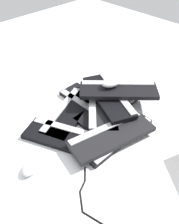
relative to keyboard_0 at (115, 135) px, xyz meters
The scene contains 15 objects.
ground_plane 0.24m from the keyboard_0, behind, with size 3.20×3.20×0.00m, color white.
keyboard_0 is the anchor object (origin of this frame).
keyboard_1 0.22m from the keyboard_0, 139.88° to the left, with size 0.16×0.44×0.03m.
keyboard_2 0.28m from the keyboard_0, 159.50° to the left, with size 0.44×0.16×0.03m.
keyboard_3 0.30m from the keyboard_0, behind, with size 0.31×0.46×0.03m.
keyboard_4 0.25m from the keyboard_0, 129.63° to the right, with size 0.46×0.32×0.03m.
keyboard_5 0.22m from the keyboard_0, 152.53° to the left, with size 0.42×0.42×0.03m.
keyboard_6 0.26m from the keyboard_0, 141.07° to the left, with size 0.46×0.31×0.03m.
keyboard_7 0.29m from the keyboard_0, 128.55° to the left, with size 0.42×0.42×0.03m.
keyboard_8 0.05m from the keyboard_0, 77.34° to the right, with size 0.24×0.46×0.03m.
mouse_0 0.26m from the keyboard_0, 150.40° to the left, with size 0.11×0.07×0.04m, color #4C4C51.
mouse_1 0.45m from the keyboard_0, 107.02° to the right, with size 0.11×0.07×0.04m, color silver.
mouse_2 0.18m from the keyboard_0, 135.02° to the left, with size 0.11×0.07×0.04m, color #B7B7BC.
mouse_3 0.31m from the keyboard_0, 137.73° to the left, with size 0.11×0.07×0.04m, color silver.
cable_0 0.44m from the keyboard_0, 51.02° to the right, with size 0.54×0.16×0.01m.
Camera 1 is at (0.79, -0.73, 0.93)m, focal length 40.00 mm.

